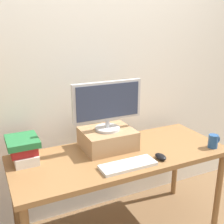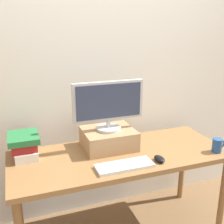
{
  "view_description": "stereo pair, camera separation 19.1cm",
  "coord_description": "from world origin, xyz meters",
  "px_view_note": "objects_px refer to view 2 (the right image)",
  "views": [
    {
      "loc": [
        -0.87,
        -1.67,
        1.64
      ],
      "look_at": [
        -0.05,
        0.05,
        1.03
      ],
      "focal_mm": 45.0,
      "sensor_mm": 36.0,
      "label": 1
    },
    {
      "loc": [
        -0.7,
        -1.74,
        1.64
      ],
      "look_at": [
        -0.05,
        0.05,
        1.03
      ],
      "focal_mm": 45.0,
      "sensor_mm": 36.0,
      "label": 2
    }
  ],
  "objects_px": {
    "computer_monitor": "(108,104)",
    "book_stack": "(24,145)",
    "computer_mouse": "(159,159)",
    "riser_box": "(108,138)",
    "coffee_mug": "(217,145)",
    "keyboard": "(124,166)",
    "desk": "(120,162)"
  },
  "relations": [
    {
      "from": "computer_monitor",
      "to": "coffee_mug",
      "type": "distance_m",
      "value": 0.86
    },
    {
      "from": "computer_mouse",
      "to": "coffee_mug",
      "type": "height_order",
      "value": "coffee_mug"
    },
    {
      "from": "computer_mouse",
      "to": "desk",
      "type": "bearing_deg",
      "value": 135.44
    },
    {
      "from": "desk",
      "to": "coffee_mug",
      "type": "xyz_separation_m",
      "value": [
        0.69,
        -0.22,
        0.13
      ]
    },
    {
      "from": "computer_monitor",
      "to": "computer_mouse",
      "type": "xyz_separation_m",
      "value": [
        0.26,
        -0.34,
        -0.33
      ]
    },
    {
      "from": "computer_mouse",
      "to": "book_stack",
      "type": "distance_m",
      "value": 0.96
    },
    {
      "from": "keyboard",
      "to": "book_stack",
      "type": "xyz_separation_m",
      "value": [
        -0.61,
        0.39,
        0.08
      ]
    },
    {
      "from": "desk",
      "to": "book_stack",
      "type": "distance_m",
      "value": 0.7
    },
    {
      "from": "keyboard",
      "to": "coffee_mug",
      "type": "bearing_deg",
      "value": -1.09
    },
    {
      "from": "riser_box",
      "to": "keyboard",
      "type": "height_order",
      "value": "riser_box"
    },
    {
      "from": "computer_mouse",
      "to": "book_stack",
      "type": "height_order",
      "value": "book_stack"
    },
    {
      "from": "computer_mouse",
      "to": "coffee_mug",
      "type": "xyz_separation_m",
      "value": [
        0.48,
        -0.01,
        0.03
      ]
    },
    {
      "from": "computer_monitor",
      "to": "book_stack",
      "type": "xyz_separation_m",
      "value": [
        -0.61,
        0.06,
        -0.26
      ]
    },
    {
      "from": "computer_monitor",
      "to": "keyboard",
      "type": "distance_m",
      "value": 0.48
    },
    {
      "from": "keyboard",
      "to": "computer_mouse",
      "type": "height_order",
      "value": "computer_mouse"
    },
    {
      "from": "coffee_mug",
      "to": "book_stack",
      "type": "bearing_deg",
      "value": 163.29
    },
    {
      "from": "riser_box",
      "to": "keyboard",
      "type": "xyz_separation_m",
      "value": [
        -0.01,
        -0.34,
        -0.06
      ]
    },
    {
      "from": "desk",
      "to": "keyboard",
      "type": "distance_m",
      "value": 0.23
    },
    {
      "from": "riser_box",
      "to": "coffee_mug",
      "type": "bearing_deg",
      "value": -25.56
    },
    {
      "from": "keyboard",
      "to": "book_stack",
      "type": "distance_m",
      "value": 0.73
    },
    {
      "from": "desk",
      "to": "riser_box",
      "type": "bearing_deg",
      "value": 109.19
    },
    {
      "from": "computer_monitor",
      "to": "computer_mouse",
      "type": "bearing_deg",
      "value": -52.8
    },
    {
      "from": "book_stack",
      "to": "computer_mouse",
      "type": "bearing_deg",
      "value": -24.26
    },
    {
      "from": "computer_monitor",
      "to": "computer_mouse",
      "type": "height_order",
      "value": "computer_monitor"
    },
    {
      "from": "computer_mouse",
      "to": "coffee_mug",
      "type": "bearing_deg",
      "value": -1.49
    },
    {
      "from": "coffee_mug",
      "to": "riser_box",
      "type": "bearing_deg",
      "value": 154.44
    },
    {
      "from": "riser_box",
      "to": "keyboard",
      "type": "bearing_deg",
      "value": -90.86
    },
    {
      "from": "desk",
      "to": "computer_monitor",
      "type": "relative_size",
      "value": 2.96
    },
    {
      "from": "desk",
      "to": "coffee_mug",
      "type": "bearing_deg",
      "value": -17.67
    },
    {
      "from": "riser_box",
      "to": "computer_mouse",
      "type": "height_order",
      "value": "riser_box"
    },
    {
      "from": "riser_box",
      "to": "computer_monitor",
      "type": "xyz_separation_m",
      "value": [
        -0.0,
        -0.0,
        0.28
      ]
    },
    {
      "from": "keyboard",
      "to": "computer_monitor",
      "type": "bearing_deg",
      "value": 89.13
    }
  ]
}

